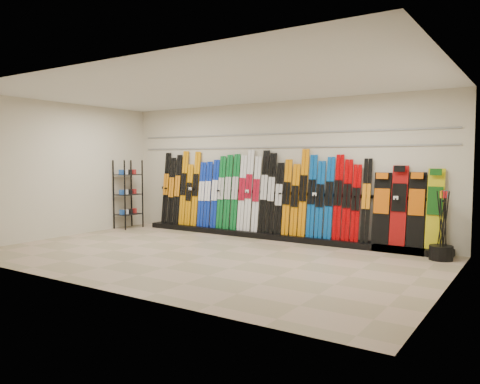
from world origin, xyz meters
The scene contains 13 objects.
floor centered at (0.00, 0.00, 0.00)m, with size 8.00×8.00×0.00m, color gray.
back_wall centered at (0.00, 2.50, 1.50)m, with size 8.00×8.00×0.00m, color beige.
left_wall centered at (-4.00, 0.00, 1.50)m, with size 5.00×5.00×0.00m, color beige.
right_wall centered at (4.00, 0.00, 1.50)m, with size 5.00×5.00×0.00m, color beige.
ceiling centered at (0.00, 0.00, 3.00)m, with size 8.00×8.00×0.00m, color silver.
ski_rack_base centered at (0.22, 2.28, 0.06)m, with size 8.00×0.40×0.12m, color black.
skis centered at (-0.47, 2.33, 0.96)m, with size 5.37×0.24×1.84m.
snowboards centered at (2.92, 2.35, 0.83)m, with size 1.27×0.23×1.50m.
accessory_rack centered at (-3.75, 1.70, 0.86)m, with size 0.40×0.60×1.72m, color black.
pole_bin centered at (3.60, 1.96, 0.12)m, with size 0.40×0.40×0.25m, color black.
ski_poles centered at (3.61, 1.98, 0.61)m, with size 0.21×0.31×1.18m.
slatwall_rail_0 centered at (0.00, 2.48, 2.00)m, with size 7.60×0.02×0.03m, color gray.
slatwall_rail_1 centered at (0.00, 2.48, 2.30)m, with size 7.60×0.02×0.03m, color gray.
Camera 1 is at (5.05, -6.61, 1.74)m, focal length 35.00 mm.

